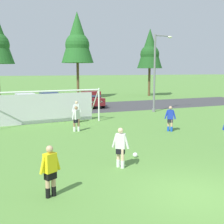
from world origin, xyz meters
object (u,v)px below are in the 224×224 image
object	(u,v)px
player_striker_near	(120,148)
parked_car_slot_center	(91,99)
soccer_ball	(135,155)
parked_car_slot_center_left	(49,100)
parked_car_slot_left	(26,102)
player_defender_far	(77,112)
player_winger_left	(170,119)
player_winger_right	(76,119)
street_lamp	(156,72)
referee	(50,171)
soccer_goal	(49,106)

from	to	relation	value
player_striker_near	parked_car_slot_center	size ratio (longest dim) A/B	0.38
soccer_ball	parked_car_slot_center_left	xyz separation A→B (m)	(-0.19, 18.40, 0.77)
parked_car_slot_left	player_defender_far	bearing A→B (deg)	-70.61
parked_car_slot_center	player_winger_left	bearing A→B (deg)	-88.12
player_winger_right	street_lamp	distance (m)	11.56
player_striker_near	parked_car_slot_left	xyz separation A→B (m)	(-1.40, 18.34, 0.05)
player_striker_near	player_winger_left	size ratio (longest dim) A/B	1.00
player_winger_right	street_lamp	xyz separation A→B (m)	(9.54, 5.84, 2.91)
player_striker_near	street_lamp	world-z (taller)	street_lamp
soccer_ball	referee	world-z (taller)	referee
parked_car_slot_center	parked_car_slot_left	bearing A→B (deg)	-172.77
soccer_goal	parked_car_slot_center	world-z (taller)	soccer_goal
player_winger_left	parked_car_slot_center_left	size ratio (longest dim) A/B	0.38
soccer_goal	player_winger_right	size ratio (longest dim) A/B	4.59
parked_car_slot_center_left	street_lamp	size ratio (longest dim) A/B	0.60
referee	player_winger_right	bearing A→B (deg)	68.86
soccer_ball	player_winger_right	bearing A→B (deg)	97.11
player_winger_left	player_winger_right	size ratio (longest dim) A/B	1.00
player_defender_far	parked_car_slot_center	bearing A→B (deg)	64.18
street_lamp	parked_car_slot_left	bearing A→B (deg)	156.39
player_winger_left	parked_car_slot_left	xyz separation A→B (m)	(-7.35, 13.17, 0.05)
parked_car_slot_center_left	street_lamp	world-z (taller)	street_lamp
player_striker_near	player_defender_far	xyz separation A→B (m)	(1.32, 10.61, 0.00)
referee	parked_car_slot_center_left	distance (m)	21.47
parked_car_slot_center	referee	bearing A→B (deg)	-112.51
soccer_goal	parked_car_slot_center	bearing A→B (deg)	52.91
referee	parked_car_slot_center_left	xyz separation A→B (m)	(4.18, 21.06, 0.05)
player_winger_left	parked_car_slot_center_left	world-z (taller)	parked_car_slot_center_left
referee	parked_car_slot_left	world-z (taller)	parked_car_slot_left
player_defender_far	soccer_ball	bearing A→B (deg)	-90.66
player_winger_left	street_lamp	distance (m)	9.58
player_defender_far	parked_car_slot_center_left	bearing A→B (deg)	91.95
soccer_ball	player_winger_right	size ratio (longest dim) A/B	0.13
referee	player_defender_far	bearing A→B (deg)	69.92
soccer_ball	player_defender_far	world-z (taller)	player_defender_far
soccer_ball	parked_car_slot_left	world-z (taller)	parked_car_slot_left
referee	player_winger_left	world-z (taller)	same
parked_car_slot_left	parked_car_slot_center	distance (m)	6.94
player_defender_far	street_lamp	distance (m)	9.51
referee	parked_car_slot_center	size ratio (longest dim) A/B	0.38
player_winger_left	player_defender_far	bearing A→B (deg)	130.42
player_winger_left	parked_car_slot_center_left	bearing A→B (deg)	109.08
parked_car_slot_left	soccer_ball	bearing A→B (deg)	-81.43
soccer_ball	player_winger_left	world-z (taller)	player_winger_left
soccer_goal	parked_car_slot_center	distance (m)	10.06
parked_car_slot_center_left	parked_car_slot_center	world-z (taller)	same
soccer_ball	street_lamp	distance (m)	15.57
player_striker_near	parked_car_slot_left	bearing A→B (deg)	94.37
player_striker_near	street_lamp	size ratio (longest dim) A/B	0.23
player_winger_right	street_lamp	bearing A→B (deg)	31.45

